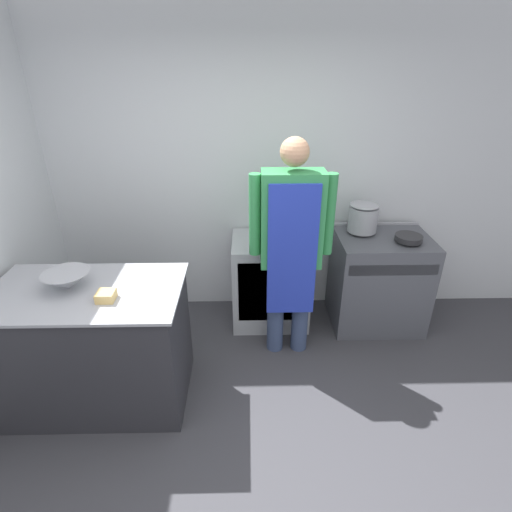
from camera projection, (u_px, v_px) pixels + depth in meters
The scene contains 10 objects.
ground_plane at pixel (240, 496), 2.35m from camera, with size 14.00×14.00×0.00m, color #38383D.
wall_back at pixel (241, 175), 3.63m from camera, with size 8.00×0.05×2.70m.
prep_counter at pixel (96, 346), 2.85m from camera, with size 1.29×0.76×0.93m.
stove at pixel (378, 281), 3.71m from camera, with size 0.82×0.62×0.90m.
fridge_unit at pixel (270, 281), 3.75m from camera, with size 0.70×0.56×0.84m.
person_cook at pixel (291, 240), 3.07m from camera, with size 0.65×0.24×1.82m.
mixing_bowl at pixel (67, 281), 2.63m from camera, with size 0.30×0.30×0.12m.
plastic_tub at pixel (106, 296), 2.52m from camera, with size 0.11×0.11×0.06m.
stock_pot at pixel (363, 217), 3.54m from camera, with size 0.26×0.26×0.27m.
saute_pan at pixel (409, 238), 3.40m from camera, with size 0.23×0.23×0.05m.
Camera 1 is at (0.06, -1.46, 2.32)m, focal length 28.00 mm.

